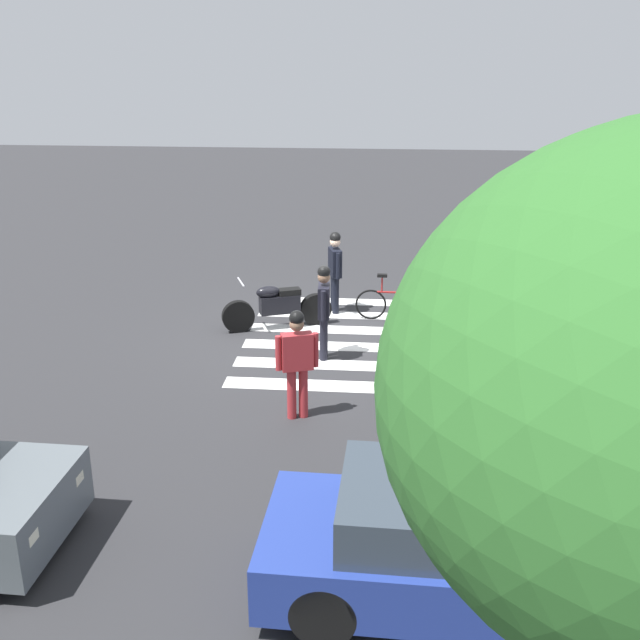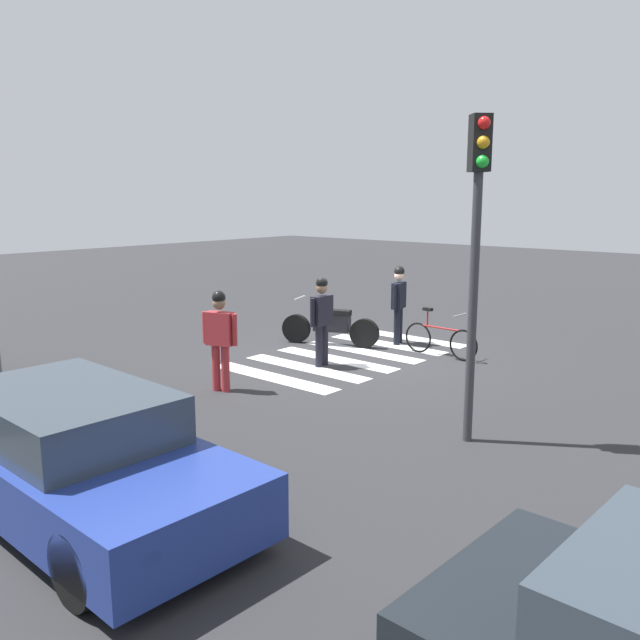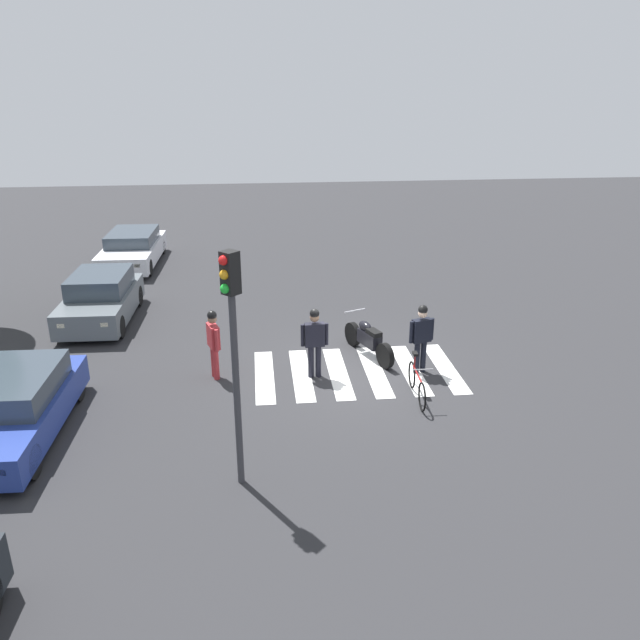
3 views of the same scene
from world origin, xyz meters
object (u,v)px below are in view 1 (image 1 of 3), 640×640
at_px(car_blue_hatchback, 473,545).
at_px(traffic_light_pole, 598,230).
at_px(officer_on_foot, 324,306).
at_px(leaning_bicycle, 397,304).
at_px(officer_by_motorcycle, 335,267).
at_px(pedestrian_bystander, 297,357).
at_px(police_motorcycle, 278,306).

xyz_separation_m(car_blue_hatchback, traffic_light_pole, (-2.08, -4.49, 2.23)).
bearing_deg(officer_on_foot, traffic_light_pole, 157.05).
xyz_separation_m(leaning_bicycle, car_blue_hatchback, (-0.68, 8.39, 0.26)).
relative_size(officer_by_motorcycle, pedestrian_bystander, 1.02).
height_order(leaning_bicycle, officer_on_foot, officer_on_foot).
xyz_separation_m(police_motorcycle, pedestrian_bystander, (-0.85, 3.87, 0.52)).
bearing_deg(officer_by_motorcycle, officer_on_foot, 89.56).
distance_m(police_motorcycle, pedestrian_bystander, 4.00).
bearing_deg(officer_on_foot, officer_by_motorcycle, -90.44).
relative_size(officer_by_motorcycle, traffic_light_pole, 0.41).
height_order(police_motorcycle, leaning_bicycle, police_motorcycle).
bearing_deg(car_blue_hatchback, traffic_light_pole, -114.81).
bearing_deg(car_blue_hatchback, officer_on_foot, -72.09).
relative_size(leaning_bicycle, officer_by_motorcycle, 0.99).
bearing_deg(officer_on_foot, car_blue_hatchback, 107.91).
xyz_separation_m(pedestrian_bystander, traffic_light_pole, (-4.29, -0.65, 1.87)).
xyz_separation_m(police_motorcycle, officer_on_foot, (-1.05, 1.50, 0.54)).
height_order(police_motorcycle, traffic_light_pole, traffic_light_pole).
relative_size(officer_by_motorcycle, car_blue_hatchback, 0.40).
xyz_separation_m(officer_on_foot, pedestrian_bystander, (0.20, 2.38, -0.02)).
distance_m(pedestrian_bystander, car_blue_hatchback, 4.45).
relative_size(police_motorcycle, officer_by_motorcycle, 1.22).
height_order(officer_by_motorcycle, pedestrian_bystander, officer_by_motorcycle).
bearing_deg(police_motorcycle, leaning_bicycle, -164.26).
height_order(police_motorcycle, car_blue_hatchback, car_blue_hatchback).
height_order(pedestrian_bystander, traffic_light_pole, traffic_light_pole).
relative_size(car_blue_hatchback, traffic_light_pole, 1.03).
relative_size(police_motorcycle, traffic_light_pole, 0.50).
bearing_deg(officer_on_foot, pedestrian_bystander, 85.17).
height_order(leaning_bicycle, officer_by_motorcycle, officer_by_motorcycle).
bearing_deg(officer_by_motorcycle, police_motorcycle, 45.30).
distance_m(officer_on_foot, traffic_light_pole, 4.81).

